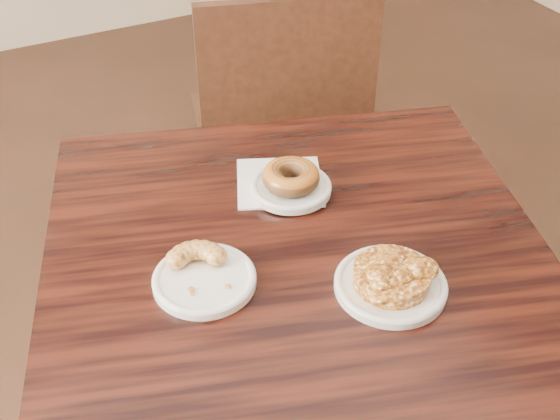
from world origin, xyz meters
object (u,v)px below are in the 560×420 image
cafe_table (295,398)px  glazed_donut (291,177)px  apple_fritter (392,273)px  cruller_fragment (203,270)px  chair_far (275,128)px

cafe_table → glazed_donut: glazed_donut is taller
cafe_table → apple_fritter: size_ratio=5.12×
apple_fritter → cruller_fragment: (-0.24, 0.13, -0.00)m
chair_far → cafe_table: bearing=82.5°
chair_far → cruller_fragment: 0.99m
chair_far → glazed_donut: 0.77m
cruller_fragment → cafe_table: bearing=0.2°
cruller_fragment → glazed_donut: bearing=33.0°
apple_fritter → chair_far: bearing=74.0°
apple_fritter → glazed_donut: bearing=94.5°
chair_far → cruller_fragment: bearing=73.5°
apple_fritter → cruller_fragment: bearing=150.8°
glazed_donut → chair_far: bearing=65.9°
glazed_donut → cafe_table: bearing=-113.3°
chair_far → apple_fritter: chair_far is taller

